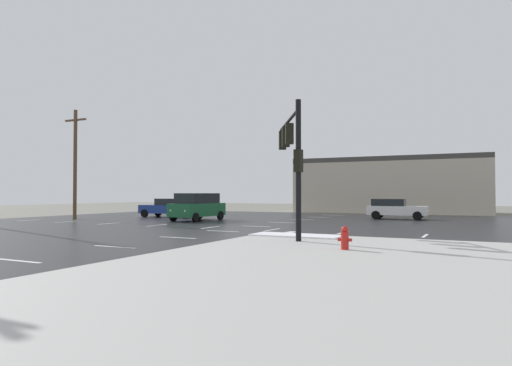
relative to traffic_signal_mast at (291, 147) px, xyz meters
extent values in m
plane|color=slate|center=(-4.92, 4.34, -4.08)|extent=(120.00, 120.00, 0.00)
cube|color=#232326|center=(-4.92, 4.34, -4.07)|extent=(44.00, 44.00, 0.02)
cube|color=#B2B2AD|center=(7.08, -7.66, -4.01)|extent=(18.00, 18.00, 0.14)
cube|color=white|center=(0.08, 0.34, -3.91)|extent=(4.00, 1.60, 0.06)
cube|color=silver|center=(-4.92, -9.66, -4.06)|extent=(2.00, 0.15, 0.01)
cube|color=silver|center=(-4.92, -5.66, -4.06)|extent=(2.00, 0.15, 0.01)
cube|color=silver|center=(-4.92, -1.66, -4.06)|extent=(2.00, 0.15, 0.01)
cube|color=silver|center=(-4.92, 2.34, -4.06)|extent=(2.00, 0.15, 0.01)
cube|color=silver|center=(-4.92, 6.34, -4.06)|extent=(2.00, 0.15, 0.01)
cube|color=silver|center=(-4.92, 10.34, -4.06)|extent=(2.00, 0.15, 0.01)
cube|color=silver|center=(-4.92, 14.34, -4.06)|extent=(2.00, 0.15, 0.01)
cube|color=silver|center=(-4.92, 18.34, -4.06)|extent=(2.00, 0.15, 0.01)
cube|color=silver|center=(-4.92, 22.34, -4.06)|extent=(2.00, 0.15, 0.01)
cube|color=silver|center=(-22.92, 4.34, -4.06)|extent=(0.15, 2.00, 0.01)
cube|color=silver|center=(-18.92, 4.34, -4.06)|extent=(0.15, 2.00, 0.01)
cube|color=silver|center=(-14.92, 4.34, -4.06)|extent=(0.15, 2.00, 0.01)
cube|color=silver|center=(-10.92, 4.34, -4.06)|extent=(0.15, 2.00, 0.01)
cube|color=silver|center=(-6.92, 4.34, -4.06)|extent=(0.15, 2.00, 0.01)
cube|color=silver|center=(-2.92, 4.34, -4.06)|extent=(0.15, 2.00, 0.01)
cube|color=silver|center=(1.08, 4.34, -4.06)|extent=(0.15, 2.00, 0.01)
cube|color=silver|center=(5.08, 4.34, -4.06)|extent=(0.15, 2.00, 0.01)
cube|color=silver|center=(-1.42, 0.34, -4.06)|extent=(0.45, 7.00, 0.01)
cylinder|color=black|center=(0.99, -1.72, -1.11)|extent=(0.22, 0.22, 5.65)
cylinder|color=black|center=(-0.47, 0.82, 1.31)|extent=(3.05, 5.14, 0.14)
cube|color=black|center=(-0.32, 0.56, 0.69)|extent=(0.45, 0.42, 0.95)
sphere|color=red|center=(-0.40, 0.70, 0.97)|extent=(0.20, 0.20, 0.20)
cube|color=black|center=(-0.98, 1.70, 0.69)|extent=(0.45, 0.42, 0.95)
sphere|color=red|center=(-1.06, 1.84, 0.97)|extent=(0.20, 0.20, 0.20)
cube|color=black|center=(-1.64, 2.84, 0.69)|extent=(0.45, 0.42, 0.95)
sphere|color=red|center=(-1.72, 2.98, 0.97)|extent=(0.20, 0.20, 0.20)
cube|color=black|center=(0.99, -1.72, -0.74)|extent=(0.28, 0.36, 0.90)
cylinder|color=red|center=(3.37, -3.52, -3.64)|extent=(0.26, 0.26, 0.60)
sphere|color=red|center=(3.37, -3.52, -3.27)|extent=(0.25, 0.25, 0.25)
cylinder|color=red|center=(3.19, -3.52, -3.61)|extent=(0.12, 0.11, 0.11)
cylinder|color=red|center=(3.55, -3.52, -3.61)|extent=(0.12, 0.11, 0.11)
cube|color=#BCB29E|center=(-1.23, 31.63, -1.44)|extent=(19.57, 8.00, 5.29)
cube|color=#3F3D3A|center=(-1.23, 31.63, 1.46)|extent=(19.57, 8.00, 0.50)
cube|color=#195933|center=(-11.49, 9.79, -3.26)|extent=(2.07, 4.85, 0.95)
cube|color=black|center=(-11.49, 9.79, -2.41)|extent=(1.88, 3.40, 0.75)
cylinder|color=black|center=(-10.56, 8.13, -3.73)|extent=(0.24, 0.67, 0.66)
cylinder|color=black|center=(-12.51, 8.18, -3.73)|extent=(0.24, 0.67, 0.66)
cylinder|color=black|center=(-10.48, 11.40, -3.73)|extent=(0.24, 0.67, 0.66)
cylinder|color=black|center=(-12.43, 11.44, -3.73)|extent=(0.24, 0.67, 0.66)
sphere|color=white|center=(-10.93, 7.42, -3.26)|extent=(0.18, 0.18, 0.18)
sphere|color=white|center=(-12.18, 7.45, -3.26)|extent=(0.18, 0.18, 0.18)
cube|color=navy|center=(-16.64, 12.66, -3.38)|extent=(4.50, 1.81, 0.70)
cube|color=black|center=(-15.97, 12.66, -2.76)|extent=(2.48, 1.66, 0.55)
cylinder|color=black|center=(-18.17, 11.76, -3.73)|extent=(0.66, 0.22, 0.66)
cylinder|color=black|center=(-18.17, 13.56, -3.73)|extent=(0.66, 0.22, 0.66)
cylinder|color=black|center=(-15.11, 11.76, -3.73)|extent=(0.66, 0.22, 0.66)
cylinder|color=black|center=(-15.11, 13.56, -3.73)|extent=(0.66, 0.22, 0.66)
sphere|color=white|center=(-18.84, 12.09, -3.38)|extent=(0.18, 0.18, 0.18)
sphere|color=white|center=(-18.84, 13.24, -3.38)|extent=(0.18, 0.18, 0.18)
cube|color=white|center=(1.55, 18.28, -3.38)|extent=(4.57, 1.99, 0.70)
cube|color=black|center=(0.87, 18.25, -2.76)|extent=(2.54, 1.76, 0.55)
cylinder|color=black|center=(3.04, 19.24, -3.73)|extent=(0.67, 0.25, 0.66)
cylinder|color=black|center=(3.11, 17.45, -3.73)|extent=(0.67, 0.25, 0.66)
cylinder|color=black|center=(-0.02, 19.11, -3.73)|extent=(0.67, 0.25, 0.66)
cylinder|color=black|center=(0.06, 17.31, -3.73)|extent=(0.67, 0.25, 0.66)
sphere|color=white|center=(3.72, 18.95, -3.38)|extent=(0.18, 0.18, 0.18)
sphere|color=white|center=(3.77, 17.80, -3.38)|extent=(0.18, 0.18, 0.18)
cylinder|color=brown|center=(-21.47, 7.32, 0.26)|extent=(0.28, 0.28, 8.69)
cube|color=brown|center=(-21.47, 7.32, 3.81)|extent=(2.20, 0.14, 0.14)
camera|label=1|loc=(7.59, -18.77, -2.04)|focal=32.13mm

